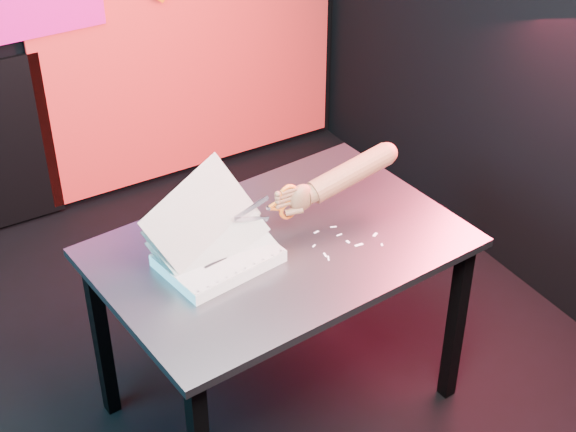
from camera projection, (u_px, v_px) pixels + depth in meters
room at (194, 72)px, 2.69m from camera, size 3.01×3.01×2.71m
backdrop at (70, 28)px, 3.97m from camera, size 2.88×0.05×2.08m
work_table at (280, 265)px, 3.02m from camera, size 1.28×0.91×0.75m
printout_stack at (217, 255)px, 2.87m from camera, size 0.44×0.32×0.35m
scissors at (284, 203)px, 2.93m from camera, size 0.24×0.02×0.14m
hand_forearm at (343, 177)px, 3.00m from camera, size 0.47×0.09×0.16m
paper_clippings at (346, 242)px, 2.98m from camera, size 0.23×0.19×0.00m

